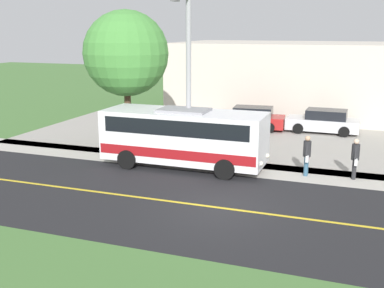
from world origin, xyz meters
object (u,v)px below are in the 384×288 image
shuttle_bus_front (184,135)px  parked_car_far (324,122)px  pedestrian_waiting (307,154)px  parked_car_near (251,118)px  pedestrian_with_bags (355,157)px  street_light_pole (188,74)px  tree_curbside (126,54)px  commercial_building (332,79)px

shuttle_bus_front → parked_car_far: (-10.03, 5.50, -0.83)m
pedestrian_waiting → parked_car_near: pedestrian_waiting is taller
pedestrian_with_bags → parked_car_near: pedestrian_with_bags is taller
street_light_pole → pedestrian_with_bags: bearing=93.4°
shuttle_bus_front → tree_curbside: (-2.83, -4.36, 3.52)m
pedestrian_with_bags → parked_car_far: (-9.28, -2.09, -0.27)m
shuttle_bus_front → tree_curbside: bearing=-123.0°
commercial_building → pedestrian_waiting: bearing=0.6°
shuttle_bus_front → pedestrian_waiting: shuttle_bus_front is taller
parked_car_near → tree_curbside: tree_curbside is taller
street_light_pole → tree_curbside: street_light_pole is taller
shuttle_bus_front → street_light_pole: street_light_pole is taller
parked_car_near → tree_curbside: size_ratio=0.62×
pedestrian_waiting → parked_car_near: (-9.01, -4.60, -0.28)m
shuttle_bus_front → pedestrian_with_bags: shuttle_bus_front is taller
street_light_pole → parked_car_near: street_light_pole is taller
shuttle_bus_front → commercial_building: size_ratio=0.33×
parked_car_far → pedestrian_waiting: bearing=0.5°
pedestrian_waiting → parked_car_far: bearing=-179.5°
pedestrian_with_bags → pedestrian_waiting: (0.21, -2.01, 0.02)m
pedestrian_waiting → pedestrian_with_bags: bearing=96.1°
pedestrian_waiting → street_light_pole: (0.23, -5.50, 3.33)m
shuttle_bus_front → tree_curbside: tree_curbside is taller
pedestrian_waiting → parked_car_far: size_ratio=0.41×
pedestrian_with_bags → parked_car_far: size_ratio=0.40×
parked_car_near → parked_car_far: size_ratio=1.02×
parked_car_far → tree_curbside: tree_curbside is taller
pedestrian_with_bags → pedestrian_waiting: pedestrian_waiting is taller
pedestrian_with_bags → commercial_building: (-16.08, -2.19, 1.70)m
pedestrian_with_bags → street_light_pole: size_ratio=0.23×
street_light_pole → parked_car_near: bearing=174.4°
pedestrian_with_bags → pedestrian_waiting: size_ratio=0.98×
tree_curbside → street_light_pole: bearing=60.3°
pedestrian_waiting → street_light_pole: street_light_pole is taller
pedestrian_with_bags → street_light_pole: (0.45, -7.52, 3.34)m
shuttle_bus_front → parked_car_near: 9.63m
pedestrian_waiting → commercial_building: commercial_building is taller
pedestrian_with_bags → parked_car_near: size_ratio=0.39×
shuttle_bus_front → parked_car_near: shuttle_bus_front is taller
shuttle_bus_front → pedestrian_with_bags: 7.65m
parked_car_far → commercial_building: (-6.80, -0.10, 1.97)m
street_light_pole → parked_car_far: (-9.72, 5.43, -3.61)m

